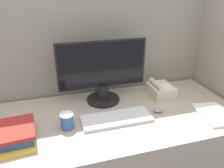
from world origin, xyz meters
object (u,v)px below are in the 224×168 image
object	(u,v)px
book_stack	(16,134)
mouse	(158,110)
keyboard	(117,119)
monitor	(103,74)
desk_telephone	(160,90)
coffee_cup	(67,121)

from	to	relation	value
book_stack	mouse	bearing A→B (deg)	3.30
keyboard	mouse	bearing A→B (deg)	2.59
keyboard	book_stack	xyz separation A→B (m)	(-0.58, -0.04, 0.03)
monitor	desk_telephone	size ratio (longest dim) A/B	3.03
coffee_cup	book_stack	bearing A→B (deg)	-171.97
desk_telephone	book_stack	bearing A→B (deg)	-165.13
mouse	keyboard	bearing A→B (deg)	-177.41
monitor	book_stack	xyz separation A→B (m)	(-0.56, -0.31, -0.17)
coffee_cup	book_stack	distance (m)	0.28
coffee_cup	keyboard	bearing A→B (deg)	-0.38
monitor	coffee_cup	bearing A→B (deg)	-136.52
keyboard	book_stack	bearing A→B (deg)	-176.34
keyboard	desk_telephone	xyz separation A→B (m)	(0.42, 0.23, 0.04)
mouse	coffee_cup	xyz separation A→B (m)	(-0.60, -0.01, 0.03)
mouse	desk_telephone	distance (m)	0.25
monitor	book_stack	distance (m)	0.66
monitor	coffee_cup	size ratio (longest dim) A/B	6.38
coffee_cup	monitor	bearing A→B (deg)	43.48
mouse	desk_telephone	world-z (taller)	desk_telephone
book_stack	desk_telephone	xyz separation A→B (m)	(1.00, 0.26, 0.01)
monitor	desk_telephone	distance (m)	0.47
book_stack	keyboard	bearing A→B (deg)	3.66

